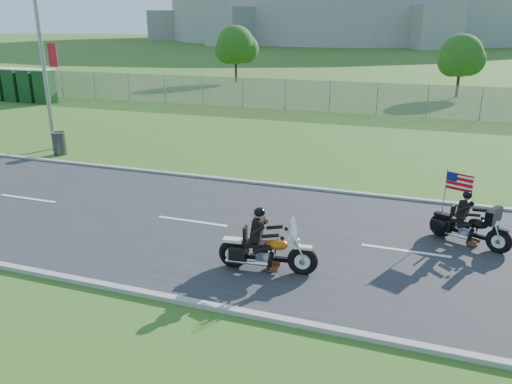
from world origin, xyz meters
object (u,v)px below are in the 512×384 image
(motorcycle_lead, at_px, (266,252))
(porta_toilet_c, at_px, (14,85))
(porta_toilet_a, at_px, (45,87))
(trash_can, at_px, (59,144))
(porta_toilet_b, at_px, (29,86))
(motorcycle_follow, at_px, (470,227))
(streetlight, at_px, (42,20))

(motorcycle_lead, bearing_deg, porta_toilet_c, 137.09)
(porta_toilet_a, relative_size, trash_can, 2.37)
(porta_toilet_b, relative_size, motorcycle_lead, 0.97)
(porta_toilet_c, height_order, motorcycle_follow, porta_toilet_c)
(streetlight, bearing_deg, porta_toilet_c, 139.94)
(streetlight, height_order, porta_toilet_c, streetlight)
(porta_toilet_c, height_order, trash_can, porta_toilet_c)
(porta_toilet_a, xyz_separation_m, motorcycle_follow, (27.50, -16.00, -0.65))
(porta_toilet_c, relative_size, trash_can, 2.37)
(trash_can, bearing_deg, porta_toilet_a, 132.98)
(streetlight, relative_size, porta_toilet_b, 4.35)
(streetlight, height_order, porta_toilet_a, streetlight)
(streetlight, relative_size, motorcycle_follow, 4.94)
(porta_toilet_c, bearing_deg, porta_toilet_a, 0.00)
(streetlight, relative_size, porta_toilet_c, 4.35)
(streetlight, bearing_deg, porta_toilet_b, 136.65)
(porta_toilet_b, relative_size, trash_can, 2.37)
(porta_toilet_c, bearing_deg, trash_can, -40.53)
(porta_toilet_a, bearing_deg, motorcycle_lead, -39.81)
(porta_toilet_a, bearing_deg, porta_toilet_b, 180.00)
(porta_toilet_a, xyz_separation_m, trash_can, (10.98, -11.78, -0.66))
(streetlight, height_order, motorcycle_lead, streetlight)
(streetlight, bearing_deg, motorcycle_lead, -32.85)
(motorcycle_follow, bearing_deg, streetlight, -172.41)
(porta_toilet_c, xyz_separation_m, trash_can, (13.78, -11.78, -0.66))
(porta_toilet_a, bearing_deg, porta_toilet_c, 180.00)
(porta_toilet_b, xyz_separation_m, porta_toilet_c, (-1.40, 0.00, 0.00))
(streetlight, distance_m, porta_toilet_c, 17.34)
(streetlight, bearing_deg, porta_toilet_a, 132.91)
(porta_toilet_c, xyz_separation_m, motorcycle_follow, (30.30, -16.00, -0.65))
(motorcycle_lead, distance_m, motorcycle_follow, 5.52)
(streetlight, relative_size, trash_can, 10.29)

